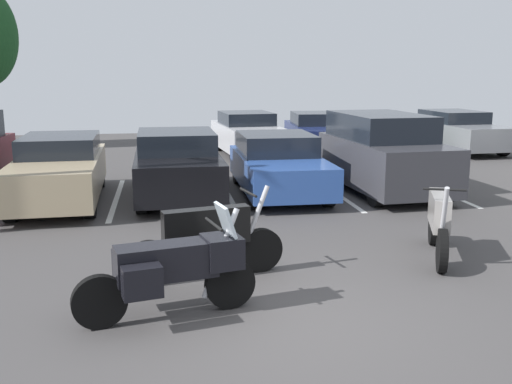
# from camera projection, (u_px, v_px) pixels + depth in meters

# --- Properties ---
(ground) EXTENTS (44.00, 44.00, 0.10)m
(ground) POSITION_uv_depth(u_px,v_px,m) (291.00, 326.00, 6.97)
(ground) COLOR #423F3F
(motorcycle_touring) EXTENTS (2.21, 1.01, 1.34)m
(motorcycle_touring) POSITION_uv_depth(u_px,v_px,m) (173.00, 267.00, 6.99)
(motorcycle_touring) COLOR black
(motorcycle_touring) RESTS_ON ground
(motorcycle_second) EXTENTS (0.92, 2.03, 1.31)m
(motorcycle_second) POSITION_uv_depth(u_px,v_px,m) (439.00, 222.00, 9.25)
(motorcycle_second) COLOR black
(motorcycle_second) RESTS_ON ground
(motorcycle_third) EXTENTS (2.29, 0.76, 1.30)m
(motorcycle_third) POSITION_uv_depth(u_px,v_px,m) (208.00, 238.00, 8.30)
(motorcycle_third) COLOR black
(motorcycle_third) RESTS_ON ground
(parking_stripes) EXTENTS (13.24, 4.64, 0.01)m
(parking_stripes) POSITION_uv_depth(u_px,v_px,m) (173.00, 196.00, 13.87)
(parking_stripes) COLOR silver
(parking_stripes) RESTS_ON ground
(car_tan) EXTENTS (1.95, 4.82, 1.47)m
(car_tan) POSITION_uv_depth(u_px,v_px,m) (60.00, 170.00, 13.22)
(car_tan) COLOR tan
(car_tan) RESTS_ON ground
(car_black) EXTENTS (1.94, 4.45, 1.54)m
(car_black) POSITION_uv_depth(u_px,v_px,m) (177.00, 165.00, 13.71)
(car_black) COLOR black
(car_black) RESTS_ON ground
(car_blue) EXTENTS (1.91, 4.35, 1.42)m
(car_blue) POSITION_uv_depth(u_px,v_px,m) (278.00, 165.00, 14.10)
(car_blue) COLOR #2D519E
(car_blue) RESTS_ON ground
(car_charcoal) EXTENTS (2.19, 4.37, 1.90)m
(car_charcoal) POSITION_uv_depth(u_px,v_px,m) (383.00, 153.00, 14.30)
(car_charcoal) COLOR #38383D
(car_charcoal) RESTS_ON ground
(car_far_silver) EXTENTS (2.16, 4.48, 1.50)m
(car_far_silver) POSITION_uv_depth(u_px,v_px,m) (247.00, 134.00, 20.48)
(car_far_silver) COLOR #B7B7BC
(car_far_silver) RESTS_ON ground
(car_far_navy) EXTENTS (2.16, 4.54, 1.44)m
(car_far_navy) POSITION_uv_depth(u_px,v_px,m) (318.00, 134.00, 21.07)
(car_far_navy) COLOR navy
(car_far_navy) RESTS_ON ground
(car_far_green) EXTENTS (1.94, 4.29, 1.41)m
(car_far_green) POSITION_uv_depth(u_px,v_px,m) (386.00, 132.00, 21.65)
(car_far_green) COLOR #235638
(car_far_green) RESTS_ON ground
(car_far_grey) EXTENTS (2.12, 4.90, 1.46)m
(car_far_grey) POSITION_uv_depth(u_px,v_px,m) (456.00, 131.00, 21.72)
(car_far_grey) COLOR slate
(car_far_grey) RESTS_ON ground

